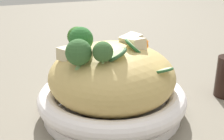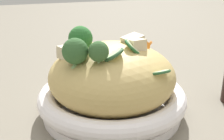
{
  "view_description": "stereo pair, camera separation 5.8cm",
  "coord_description": "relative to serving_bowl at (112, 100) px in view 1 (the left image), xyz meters",
  "views": [
    {
      "loc": [
        0.2,
        0.5,
        0.3
      ],
      "look_at": [
        0.0,
        0.0,
        0.09
      ],
      "focal_mm": 47.81,
      "sensor_mm": 36.0,
      "label": 1
    },
    {
      "loc": [
        0.15,
        0.52,
        0.3
      ],
      "look_at": [
        0.0,
        0.0,
        0.09
      ],
      "focal_mm": 47.81,
      "sensor_mm": 36.0,
      "label": 2
    }
  ],
  "objects": [
    {
      "name": "ground_plane",
      "position": [
        0.0,
        0.0,
        -0.03
      ],
      "size": [
        3.0,
        3.0,
        0.0
      ],
      "primitive_type": "plane",
      "color": "slate"
    },
    {
      "name": "serving_bowl",
      "position": [
        0.0,
        0.0,
        0.0
      ],
      "size": [
        0.3,
        0.3,
        0.06
      ],
      "color": "white",
      "rests_on": "ground_plane"
    },
    {
      "name": "noodle_heap",
      "position": [
        0.0,
        0.0,
        0.05
      ],
      "size": [
        0.25,
        0.25,
        0.13
      ],
      "color": "tan",
      "rests_on": "serving_bowl"
    },
    {
      "name": "broccoli_florets",
      "position": [
        0.06,
        0.0,
        0.12
      ],
      "size": [
        0.09,
        0.18,
        0.07
      ],
      "color": "#97BD7A",
      "rests_on": "serving_bowl"
    },
    {
      "name": "carrot_coins",
      "position": [
        -0.08,
        -0.03,
        0.1
      ],
      "size": [
        0.05,
        0.08,
        0.04
      ],
      "color": "orange",
      "rests_on": "serving_bowl"
    },
    {
      "name": "zucchini_slices",
      "position": [
        -0.03,
        0.01,
        0.1
      ],
      "size": [
        0.12,
        0.22,
        0.05
      ],
      "color": "beige",
      "rests_on": "serving_bowl"
    },
    {
      "name": "chicken_chunks",
      "position": [
        -0.0,
        -0.01,
        0.11
      ],
      "size": [
        0.17,
        0.07,
        0.04
      ],
      "color": "beige",
      "rests_on": "serving_bowl"
    }
  ]
}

